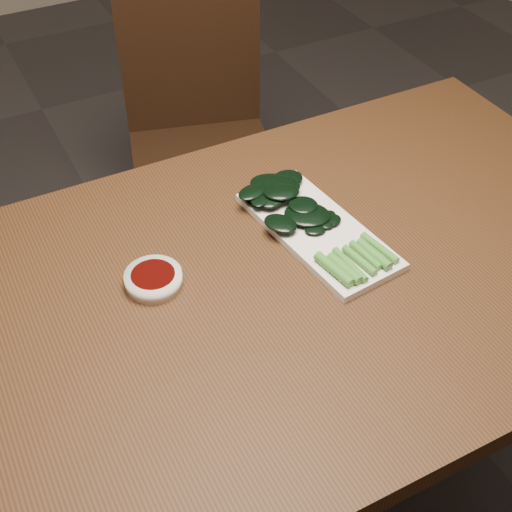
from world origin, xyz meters
The scene contains 6 objects.
ground centered at (0.00, 0.00, 0.00)m, with size 6.00×6.00×0.00m, color #312E2E.
table centered at (0.00, 0.00, 0.68)m, with size 1.40×0.80×0.75m.
chair_far centered at (0.23, 0.84, 0.49)m, with size 0.47×0.47×0.89m.
sauce_bowl centered at (-0.17, 0.08, 0.76)m, with size 0.09×0.09×0.02m.
serving_plate centered at (0.13, 0.07, 0.76)m, with size 0.17×0.33×0.01m.
gai_lan centered at (0.11, 0.11, 0.78)m, with size 0.17×0.33×0.03m.
Camera 1 is at (-0.40, -0.72, 1.57)m, focal length 50.00 mm.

